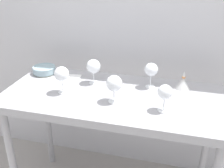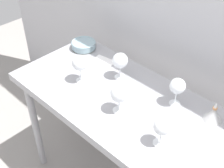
{
  "view_description": "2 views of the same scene",
  "coord_description": "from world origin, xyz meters",
  "px_view_note": "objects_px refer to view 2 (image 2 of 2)",
  "views": [
    {
      "loc": [
        0.38,
        -1.47,
        1.69
      ],
      "look_at": [
        -0.01,
        -0.01,
        0.97
      ],
      "focal_mm": 43.38,
      "sensor_mm": 36.0,
      "label": 1
    },
    {
      "loc": [
        0.82,
        -0.97,
        2.03
      ],
      "look_at": [
        -0.07,
        -0.05,
        1.0
      ],
      "focal_mm": 48.48,
      "sensor_mm": 36.0,
      "label": 2
    }
  ],
  "objects_px": {
    "wine_glass_far_left": "(120,61)",
    "wine_glass_near_left": "(80,64)",
    "wine_glass_far_right": "(177,87)",
    "wine_glass_near_center": "(119,94)",
    "tasting_bowl": "(84,45)",
    "wine_glass_near_right": "(162,127)",
    "tasting_sheet_upper": "(96,67)",
    "decanter_funnel": "(213,114)"
  },
  "relations": [
    {
      "from": "wine_glass_near_left",
      "to": "tasting_bowl",
      "type": "distance_m",
      "value": 0.38
    },
    {
      "from": "wine_glass_far_left",
      "to": "wine_glass_far_right",
      "type": "bearing_deg",
      "value": 4.96
    },
    {
      "from": "wine_glass_far_left",
      "to": "decanter_funnel",
      "type": "height_order",
      "value": "wine_glass_far_left"
    },
    {
      "from": "wine_glass_near_right",
      "to": "decanter_funnel",
      "type": "distance_m",
      "value": 0.34
    },
    {
      "from": "wine_glass_near_center",
      "to": "tasting_sheet_upper",
      "type": "relative_size",
      "value": 0.68
    },
    {
      "from": "wine_glass_far_right",
      "to": "decanter_funnel",
      "type": "relative_size",
      "value": 1.38
    },
    {
      "from": "wine_glass_far_right",
      "to": "tasting_sheet_upper",
      "type": "height_order",
      "value": "wine_glass_far_right"
    },
    {
      "from": "wine_glass_near_right",
      "to": "wine_glass_near_left",
      "type": "xyz_separation_m",
      "value": [
        -0.64,
        0.06,
        0.01
      ]
    },
    {
      "from": "decanter_funnel",
      "to": "tasting_sheet_upper",
      "type": "bearing_deg",
      "value": -173.03
    },
    {
      "from": "tasting_sheet_upper",
      "to": "decanter_funnel",
      "type": "relative_size",
      "value": 2.03
    },
    {
      "from": "wine_glass_far_right",
      "to": "wine_glass_far_left",
      "type": "distance_m",
      "value": 0.38
    },
    {
      "from": "tasting_bowl",
      "to": "wine_glass_near_left",
      "type": "bearing_deg",
      "value": -44.32
    },
    {
      "from": "wine_glass_far_right",
      "to": "wine_glass_far_left",
      "type": "xyz_separation_m",
      "value": [
        -0.38,
        -0.03,
        -0.0
      ]
    },
    {
      "from": "wine_glass_near_right",
      "to": "tasting_sheet_upper",
      "type": "height_order",
      "value": "wine_glass_near_right"
    },
    {
      "from": "wine_glass_far_left",
      "to": "wine_glass_near_left",
      "type": "height_order",
      "value": "wine_glass_near_left"
    },
    {
      "from": "wine_glass_far_left",
      "to": "tasting_bowl",
      "type": "distance_m",
      "value": 0.42
    },
    {
      "from": "wine_glass_near_right",
      "to": "tasting_sheet_upper",
      "type": "xyz_separation_m",
      "value": [
        -0.68,
        0.22,
        -0.11
      ]
    },
    {
      "from": "wine_glass_far_right",
      "to": "tasting_bowl",
      "type": "xyz_separation_m",
      "value": [
        -0.79,
        0.04,
        -0.09
      ]
    },
    {
      "from": "wine_glass_near_right",
      "to": "wine_glass_far_left",
      "type": "xyz_separation_m",
      "value": [
        -0.49,
        0.25,
        0.01
      ]
    },
    {
      "from": "wine_glass_near_right",
      "to": "tasting_bowl",
      "type": "relative_size",
      "value": 0.94
    },
    {
      "from": "wine_glass_far_left",
      "to": "decanter_funnel",
      "type": "bearing_deg",
      "value": 6.56
    },
    {
      "from": "wine_glass_near_right",
      "to": "wine_glass_near_center",
      "type": "bearing_deg",
      "value": 173.96
    },
    {
      "from": "decanter_funnel",
      "to": "wine_glass_near_center",
      "type": "bearing_deg",
      "value": -143.78
    },
    {
      "from": "wine_glass_near_right",
      "to": "wine_glass_far_left",
      "type": "distance_m",
      "value": 0.55
    },
    {
      "from": "wine_glass_near_right",
      "to": "wine_glass_near_left",
      "type": "relative_size",
      "value": 0.9
    },
    {
      "from": "wine_glass_near_center",
      "to": "tasting_bowl",
      "type": "distance_m",
      "value": 0.68
    },
    {
      "from": "tasting_bowl",
      "to": "decanter_funnel",
      "type": "distance_m",
      "value": 1.0
    },
    {
      "from": "wine_glass_near_center",
      "to": "tasting_bowl",
      "type": "relative_size",
      "value": 0.99
    },
    {
      "from": "wine_glass_near_center",
      "to": "decanter_funnel",
      "type": "relative_size",
      "value": 1.38
    },
    {
      "from": "wine_glass_far_left",
      "to": "decanter_funnel",
      "type": "relative_size",
      "value": 1.39
    },
    {
      "from": "wine_glass_near_center",
      "to": "wine_glass_near_left",
      "type": "xyz_separation_m",
      "value": [
        -0.34,
        0.03,
        0.01
      ]
    },
    {
      "from": "wine_glass_far_left",
      "to": "tasting_bowl",
      "type": "xyz_separation_m",
      "value": [
        -0.41,
        0.07,
        -0.09
      ]
    },
    {
      "from": "wine_glass_far_right",
      "to": "wine_glass_near_left",
      "type": "xyz_separation_m",
      "value": [
        -0.53,
        -0.22,
        0.0
      ]
    },
    {
      "from": "wine_glass_near_right",
      "to": "decanter_funnel",
      "type": "height_order",
      "value": "wine_glass_near_right"
    },
    {
      "from": "tasting_sheet_upper",
      "to": "tasting_bowl",
      "type": "bearing_deg",
      "value": 148.42
    },
    {
      "from": "tasting_sheet_upper",
      "to": "wine_glass_far_right",
      "type": "bearing_deg",
      "value": -2.6
    },
    {
      "from": "wine_glass_near_center",
      "to": "wine_glass_near_left",
      "type": "relative_size",
      "value": 0.95
    },
    {
      "from": "wine_glass_near_right",
      "to": "decanter_funnel",
      "type": "bearing_deg",
      "value": 73.06
    },
    {
      "from": "wine_glass_near_left",
      "to": "tasting_sheet_upper",
      "type": "bearing_deg",
      "value": 103.21
    },
    {
      "from": "tasting_bowl",
      "to": "tasting_sheet_upper",
      "type": "bearing_deg",
      "value": -22.93
    },
    {
      "from": "wine_glass_near_left",
      "to": "decanter_funnel",
      "type": "bearing_deg",
      "value": 19.19
    },
    {
      "from": "wine_glass_near_center",
      "to": "wine_glass_far_right",
      "type": "xyz_separation_m",
      "value": [
        0.18,
        0.25,
        0.0
      ]
    }
  ]
}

